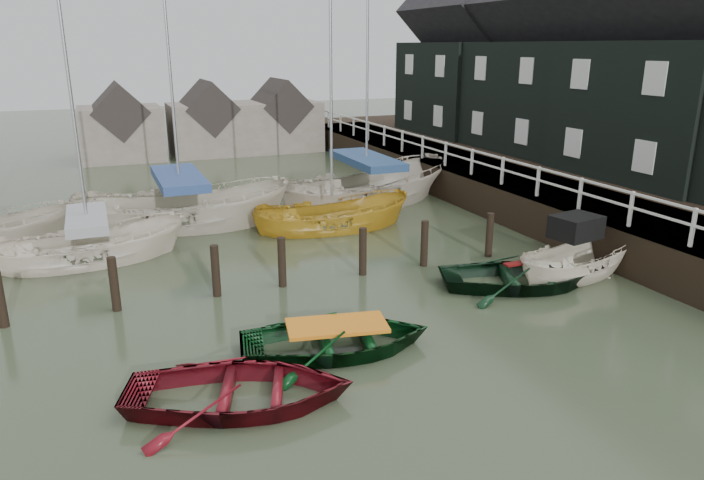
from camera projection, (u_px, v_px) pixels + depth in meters
name	position (u px, v px, depth m)	size (l,w,h in m)	color
ground	(366.00, 321.00, 15.05)	(120.00, 120.00, 0.00)	#313C26
pier	(474.00, 181.00, 27.12)	(3.04, 32.00, 2.70)	black
land_strip	(573.00, 187.00, 29.35)	(14.00, 38.00, 1.50)	black
quay_houses	(609.00, 62.00, 26.47)	(6.52, 28.14, 10.01)	black
mooring_pilings	(285.00, 269.00, 17.14)	(13.72, 0.22, 1.80)	black
far_sheds	(206.00, 123.00, 37.74)	(14.00, 4.08, 4.39)	#665B51
rowboat_red	(241.00, 404.00, 11.58)	(2.99, 4.19, 0.87)	#5B0D15
rowboat_green	(337.00, 351.00, 13.60)	(2.95, 4.12, 0.85)	black
rowboat_dkgreen	(519.00, 287.00, 17.22)	(3.07, 4.30, 0.89)	black
motorboat	(576.00, 273.00, 17.98)	(4.56, 2.37, 2.59)	silver
sailboat_a	(92.00, 259.00, 19.24)	(5.85, 2.49, 11.62)	beige
sailboat_b	(183.00, 225.00, 22.97)	(8.26, 4.45, 12.40)	beige
sailboat_c	(332.00, 228.00, 22.69)	(5.94, 2.67, 10.54)	#BD8F23
sailboat_d	(366.00, 202.00, 26.24)	(8.59, 4.69, 12.68)	#BBB19F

